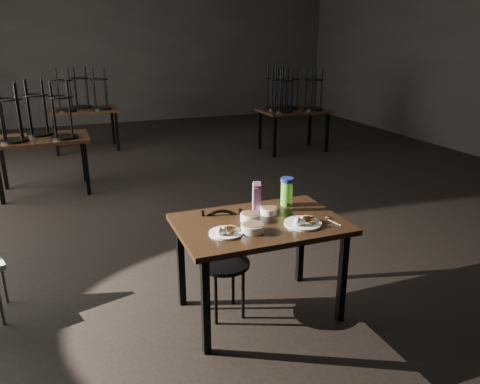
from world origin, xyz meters
name	(u,v)px	position (x,y,z in m)	size (l,w,h in m)	color
room	(203,8)	(-0.06, 0.01, 2.33)	(12.00, 12.04, 3.22)	black
main_table	(260,232)	(-0.51, -2.75, 0.67)	(1.20, 0.80, 0.75)	black
plate_left	(226,231)	(-0.82, -2.87, 0.77)	(0.23, 0.23, 0.08)	white
plate_right	(303,222)	(-0.25, -2.92, 0.77)	(0.27, 0.27, 0.09)	white
bowl_near	(250,217)	(-0.57, -2.71, 0.78)	(0.14, 0.14, 0.06)	white
bowl_far	(269,210)	(-0.39, -2.64, 0.78)	(0.13, 0.13, 0.05)	white
bowl_big	(252,228)	(-0.64, -2.90, 0.78)	(0.16, 0.16, 0.05)	white
juice_carton	(257,197)	(-0.45, -2.54, 0.86)	(0.07, 0.07, 0.24)	#8D197E
water_bottle	(287,191)	(-0.18, -2.51, 0.87)	(0.12, 0.12, 0.22)	#77E543
spoon	(329,218)	(-0.02, -2.88, 0.75)	(0.05, 0.19, 0.01)	silver
bentwood_chair	(223,254)	(-0.75, -2.62, 0.47)	(0.40, 0.40, 0.79)	black
bg_table_left	(40,136)	(-2.04, 0.94, 0.78)	(1.20, 0.80, 1.48)	black
bg_table_right	(292,107)	(2.14, 1.89, 0.80)	(1.20, 0.80, 1.48)	black
bg_table_far	(84,107)	(-1.34, 3.33, 0.78)	(1.20, 0.80, 1.48)	black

